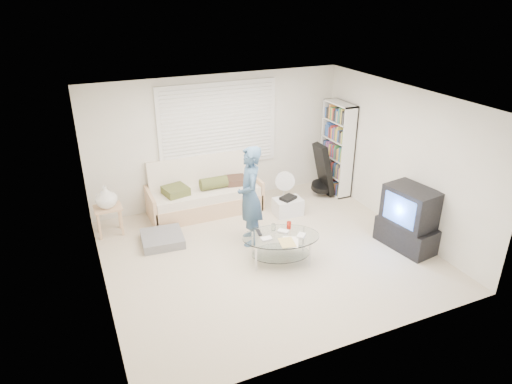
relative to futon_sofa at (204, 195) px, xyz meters
name	(u,v)px	position (x,y,z in m)	size (l,w,h in m)	color
ground	(267,254)	(0.44, -1.87, -0.34)	(5.00, 5.00, 0.00)	#C3B398
room_shell	(255,149)	(0.44, -1.40, 1.29)	(5.02, 4.52, 2.51)	silver
window_blinds	(219,126)	(0.44, 0.33, 1.21)	(2.32, 0.08, 1.62)	silver
futon_sofa	(204,195)	(0.00, 0.00, 0.00)	(2.11, 0.85, 1.03)	tan
grey_floor_pillow	(162,239)	(-1.02, -0.85, -0.26)	(0.67, 0.67, 0.15)	slate
side_table	(106,199)	(-1.78, -0.19, 0.33)	(0.46, 0.37, 0.91)	tan
bookshelf	(337,149)	(2.77, -0.21, 0.60)	(0.30, 0.79, 1.88)	white
guitar_case	(323,174)	(2.41, -0.31, 0.15)	(0.43, 0.41, 1.09)	black
floor_fan	(284,184)	(1.56, -0.24, 0.04)	(0.41, 0.26, 0.65)	white
storage_bin	(288,206)	(1.39, -0.76, -0.17)	(0.53, 0.38, 0.36)	white
tv_unit	(409,219)	(2.64, -2.58, 0.17)	(0.65, 1.03, 1.05)	black
coffee_table	(281,241)	(0.56, -2.14, 0.02)	(1.36, 1.07, 0.56)	silver
standing_person	(250,196)	(0.35, -1.40, 0.50)	(0.61, 0.40, 1.69)	#304864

